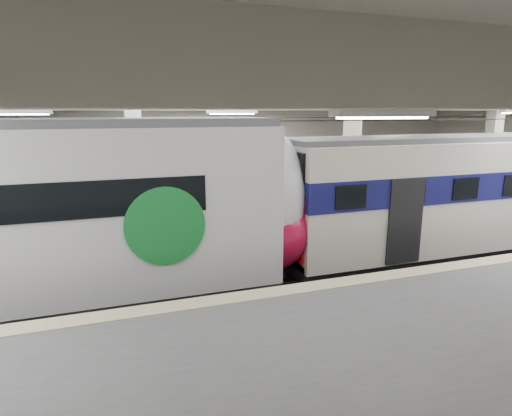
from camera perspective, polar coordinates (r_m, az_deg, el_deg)
name	(u,v)px	position (r m, az deg, el deg)	size (l,w,h in m)	color
station_hall	(275,183)	(10.49, 2.52, 3.30)	(36.00, 24.00, 5.75)	black
modern_emu	(57,219)	(11.74, -25.02, -1.31)	(15.06, 3.11, 4.80)	silver
older_rer	(455,194)	(16.11, 24.96, 1.68)	(12.55, 2.77, 4.18)	silver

